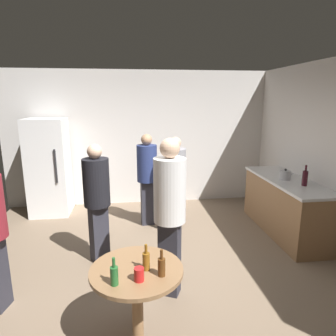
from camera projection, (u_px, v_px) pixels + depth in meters
ground_plane at (148, 273)px, 3.82m from camera, size 5.20×5.20×0.10m
wall_back at (139, 139)px, 6.05m from camera, size 5.32×0.06×2.70m
refrigerator at (49, 167)px, 5.52m from camera, size 0.70×0.68×1.80m
kitchen_counter at (285, 206)px, 4.80m from camera, size 0.64×1.89×0.90m
kettle at (285, 175)px, 4.67m from camera, size 0.24×0.17×0.18m
wine_bottle_on_counter at (305, 178)px, 4.32m from camera, size 0.08×0.08×0.31m
foreground_table at (137, 279)px, 2.54m from camera, size 0.80×0.80×0.73m
beer_bottle_amber at (146, 261)px, 2.48m from camera, size 0.06×0.06×0.23m
beer_bottle_brown at (162, 266)px, 2.40m from camera, size 0.06×0.06×0.23m
beer_bottle_green at (114, 275)px, 2.28m from camera, size 0.06×0.06×0.23m
plastic_cup_red at (139, 274)px, 2.34m from camera, size 0.08×0.08×0.11m
person_in_gray_shirt at (175, 178)px, 4.73m from camera, size 0.40×0.40×1.57m
person_in_navy_shirt at (147, 173)px, 5.02m from camera, size 0.37×0.37×1.58m
person_in_black_shirt at (97, 195)px, 3.85m from camera, size 0.47×0.47×1.59m
person_in_white_shirt at (170, 206)px, 3.13m from camera, size 0.45×0.45×1.76m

